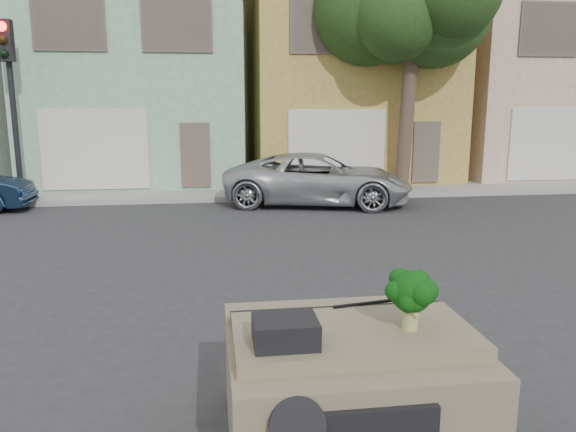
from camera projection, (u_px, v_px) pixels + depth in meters
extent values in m
plane|color=#303033|center=(295.00, 315.00, 7.75)|extent=(120.00, 120.00, 0.00)
cube|color=gray|center=(246.00, 191.00, 17.92)|extent=(40.00, 3.00, 0.15)
cube|color=#87B292|center=(142.00, 77.00, 20.58)|extent=(7.20, 8.20, 7.55)
cube|color=#AB8F43|center=(341.00, 78.00, 21.60)|extent=(7.20, 8.20, 7.55)
cube|color=#CCA990|center=(523.00, 79.00, 22.61)|extent=(7.20, 8.20, 7.55)
imported|color=#AAADB1|center=(318.00, 204.00, 16.05)|extent=(5.69, 3.64, 1.46)
cube|color=black|center=(13.00, 114.00, 15.57)|extent=(0.40, 0.40, 5.10)
cube|color=#213F17|center=(409.00, 56.00, 17.08)|extent=(4.40, 4.00, 8.50)
cube|color=#72664E|center=(348.00, 384.00, 4.73)|extent=(2.00, 1.80, 1.12)
cube|color=black|center=(285.00, 332.00, 4.18)|extent=(0.48, 0.38, 0.20)
cube|color=black|center=(370.00, 303.00, 5.02)|extent=(0.69, 0.15, 0.02)
cube|color=black|center=(411.00, 300.00, 4.42)|extent=(0.54, 0.54, 0.49)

